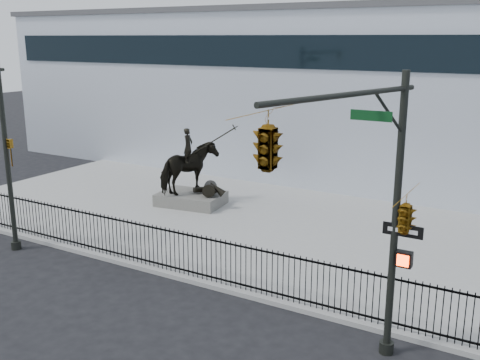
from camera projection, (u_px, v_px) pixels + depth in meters
The scene contains 7 objects.
ground at pixel (161, 293), 17.39m from camera, with size 120.00×120.00×0.00m, color black.
plaza at pixel (267, 227), 23.21m from camera, with size 30.00×12.00×0.15m, color #989795.
building at pixel (371, 93), 32.96m from camera, with size 44.00×14.00×9.00m, color silver.
picket_fence at pixel (184, 253), 18.21m from camera, with size 22.10×0.10×1.50m.
statue_plinth at pixel (191, 199), 26.01m from camera, with size 2.93×2.01×0.55m, color #56544F.
equestrian_statue at pixel (192, 169), 25.64m from camera, with size 3.72×2.57×3.18m.
traffic_signal_right at pixel (344, 182), 11.33m from camera, with size 2.17×6.86×7.00m.
Camera 1 is at (10.24, -12.51, 7.70)m, focal length 42.00 mm.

